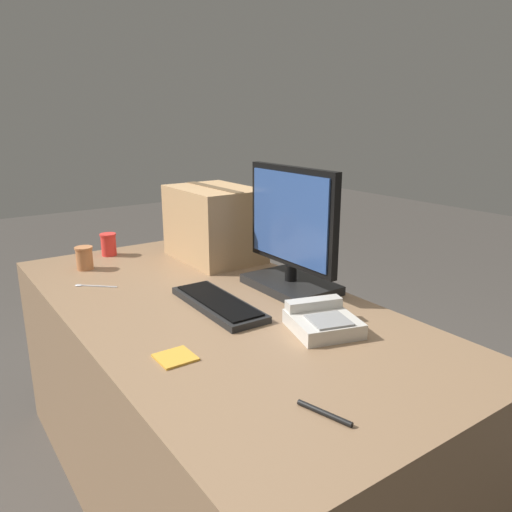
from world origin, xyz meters
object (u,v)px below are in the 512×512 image
at_px(monitor, 291,239).
at_px(cardboard_box, 215,223).
at_px(sticky_note_pad, 175,357).
at_px(keyboard, 218,304).
at_px(pen_marker, 324,413).
at_px(spoon, 90,286).
at_px(paper_cup_left, 109,244).
at_px(paper_cup_right, 84,258).
at_px(desk_phone, 322,321).

height_order(monitor, cardboard_box, monitor).
xyz_separation_m(cardboard_box, sticky_note_pad, (0.76, -0.57, -0.15)).
xyz_separation_m(monitor, keyboard, (0.01, -0.31, -0.17)).
distance_m(keyboard, cardboard_box, 0.61).
bearing_deg(pen_marker, keyboard, 153.82).
relative_size(spoon, sticky_note_pad, 1.37).
bearing_deg(paper_cup_left, paper_cup_right, -45.32).
bearing_deg(sticky_note_pad, spoon, -179.45).
bearing_deg(cardboard_box, paper_cup_left, -130.44).
distance_m(desk_phone, spoon, 0.90).
relative_size(paper_cup_left, cardboard_box, 0.24).
distance_m(monitor, paper_cup_right, 0.87).
xyz_separation_m(desk_phone, sticky_note_pad, (-0.08, -0.44, -0.02)).
bearing_deg(paper_cup_right, cardboard_box, 72.61).
bearing_deg(keyboard, sticky_note_pad, -47.00).
xyz_separation_m(paper_cup_left, sticky_note_pad, (1.07, -0.20, -0.05)).
distance_m(paper_cup_right, cardboard_box, 0.56).
bearing_deg(sticky_note_pad, keyboard, 131.81).
xyz_separation_m(desk_phone, paper_cup_left, (-1.16, -0.24, 0.02)).
relative_size(paper_cup_right, sticky_note_pad, 1.00).
height_order(monitor, paper_cup_right, monitor).
bearing_deg(spoon, paper_cup_right, -59.74).
distance_m(paper_cup_left, pen_marker, 1.49).
height_order(keyboard, paper_cup_left, paper_cup_left).
relative_size(desk_phone, pen_marker, 1.80).
relative_size(desk_phone, paper_cup_right, 2.49).
distance_m(paper_cup_left, sticky_note_pad, 1.09).
relative_size(keyboard, sticky_note_pad, 4.37).
xyz_separation_m(monitor, cardboard_box, (-0.50, -0.02, -0.03)).
bearing_deg(cardboard_box, spoon, -83.98).
bearing_deg(pen_marker, spoon, 172.69).
distance_m(paper_cup_right, sticky_note_pad, 0.92).
bearing_deg(sticky_note_pad, desk_phone, 78.98).
bearing_deg(desk_phone, paper_cup_right, -142.05).
relative_size(paper_cup_left, sticky_note_pad, 1.05).
bearing_deg(paper_cup_left, sticky_note_pad, -10.36).
relative_size(keyboard, pen_marker, 3.16).
distance_m(keyboard, spoon, 0.53).
bearing_deg(spoon, monitor, -174.01).
xyz_separation_m(monitor, sticky_note_pad, (0.25, -0.59, -0.18)).
xyz_separation_m(keyboard, sticky_note_pad, (0.25, -0.27, -0.01)).
xyz_separation_m(monitor, pen_marker, (0.67, -0.44, -0.18)).
bearing_deg(spoon, pen_marker, 140.47).
bearing_deg(keyboard, pen_marker, -9.94).
distance_m(desk_phone, pen_marker, 0.44).
bearing_deg(cardboard_box, keyboard, -29.67).
distance_m(desk_phone, paper_cup_right, 1.08).
xyz_separation_m(keyboard, cardboard_box, (-0.51, 0.29, 0.14)).
height_order(desk_phone, pen_marker, desk_phone).
height_order(monitor, paper_cup_left, monitor).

